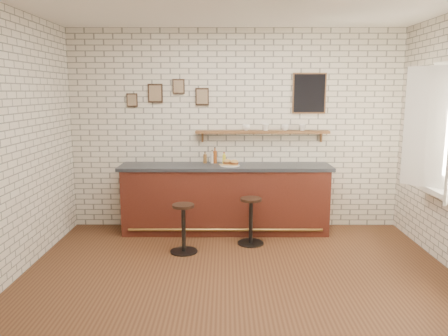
{
  "coord_description": "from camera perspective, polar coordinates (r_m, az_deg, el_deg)",
  "views": [
    {
      "loc": [
        -0.15,
        -4.62,
        2.09
      ],
      "look_at": [
        -0.17,
        0.9,
        1.11
      ],
      "focal_mm": 35.0,
      "sensor_mm": 36.0,
      "label": 1
    }
  ],
  "objects": [
    {
      "name": "sandwich_plate",
      "position": [
        6.35,
        0.79,
        0.34
      ],
      "size": [
        0.28,
        0.28,
        0.01
      ],
      "primitive_type": "cylinder",
      "color": "white",
      "rests_on": "bar_counter"
    },
    {
      "name": "condiment_bottle_yellow",
      "position": [
        6.57,
        0.02,
        1.23
      ],
      "size": [
        0.05,
        0.05,
        0.17
      ],
      "color": "yellow",
      "rests_on": "bar_counter"
    },
    {
      "name": "bitters_bottle_brown",
      "position": [
        6.58,
        -2.49,
        1.25
      ],
      "size": [
        0.05,
        0.05,
        0.18
      ],
      "color": "brown",
      "rests_on": "bar_counter"
    },
    {
      "name": "shelf_cup_d",
      "position": [
        6.65,
        10.22,
        5.24
      ],
      "size": [
        0.11,
        0.11,
        0.1
      ],
      "primitive_type": "imported",
      "rotation": [
        0.0,
        0.0,
        -0.13
      ],
      "color": "white",
      "rests_on": "wall_shelf"
    },
    {
      "name": "ciabatta_sandwich",
      "position": [
        6.34,
        0.89,
        0.74
      ],
      "size": [
        0.26,
        0.19,
        0.08
      ],
      "color": "tan",
      "rests_on": "sandwich_plate"
    },
    {
      "name": "shelf_cup_a",
      "position": [
        6.55,
        2.91,
        5.31
      ],
      "size": [
        0.15,
        0.15,
        0.09
      ],
      "primitive_type": "imported",
      "rotation": [
        0.0,
        0.0,
        0.32
      ],
      "color": "white",
      "rests_on": "wall_shelf"
    },
    {
      "name": "bitters_bottle_amber",
      "position": [
        6.57,
        -1.19,
        1.48
      ],
      "size": [
        0.06,
        0.06,
        0.24
      ],
      "color": "#8F4317",
      "rests_on": "bar_counter"
    },
    {
      "name": "bar_counter",
      "position": [
        6.52,
        0.18,
        -3.98
      ],
      "size": [
        3.1,
        0.65,
        1.01
      ],
      "color": "#532016",
      "rests_on": "ground"
    },
    {
      "name": "bar_stool_right",
      "position": [
        6.03,
        3.52,
        -6.72
      ],
      "size": [
        0.38,
        0.38,
        0.65
      ],
      "color": "black",
      "rests_on": "ground"
    },
    {
      "name": "bitters_bottle_white",
      "position": [
        6.57,
        -1.55,
        1.33
      ],
      "size": [
        0.05,
        0.05,
        0.2
      ],
      "color": "beige",
      "rests_on": "bar_counter"
    },
    {
      "name": "ground",
      "position": [
        5.08,
        1.95,
        -14.23
      ],
      "size": [
        5.0,
        5.0,
        0.0
      ],
      "primitive_type": "plane",
      "color": "brown",
      "rests_on": "ground"
    },
    {
      "name": "wall_shelf",
      "position": [
        6.58,
        5.01,
        4.7
      ],
      "size": [
        2.0,
        0.18,
        0.18
      ],
      "color": "brown",
      "rests_on": "ground"
    },
    {
      "name": "casement_window",
      "position": [
        5.54,
        27.19,
        4.43
      ],
      "size": [
        0.4,
        1.3,
        1.56
      ],
      "color": "white",
      "rests_on": "ground"
    },
    {
      "name": "window_sill",
      "position": [
        5.67,
        26.97,
        -3.13
      ],
      "size": [
        0.2,
        1.35,
        0.06
      ],
      "color": "white",
      "rests_on": "ground"
    },
    {
      "name": "bar_stool_left",
      "position": [
        5.75,
        -5.31,
        -7.64
      ],
      "size": [
        0.36,
        0.36,
        0.64
      ],
      "color": "black",
      "rests_on": "ground"
    },
    {
      "name": "shelf_cup_b",
      "position": [
        6.57,
        5.46,
        5.33
      ],
      "size": [
        0.15,
        0.15,
        0.1
      ],
      "primitive_type": "imported",
      "rotation": [
        0.0,
        0.0,
        0.89
      ],
      "color": "white",
      "rests_on": "wall_shelf"
    },
    {
      "name": "back_wall_decor",
      "position": [
        6.61,
        3.51,
        9.68
      ],
      "size": [
        2.96,
        0.02,
        0.56
      ],
      "color": "black",
      "rests_on": "ground"
    },
    {
      "name": "shelf_cup_c",
      "position": [
        6.61,
        8.0,
        5.25
      ],
      "size": [
        0.15,
        0.15,
        0.09
      ],
      "primitive_type": "imported",
      "rotation": [
        0.0,
        0.0,
        1.11
      ],
      "color": "white",
      "rests_on": "wall_shelf"
    },
    {
      "name": "potato_chips",
      "position": [
        6.35,
        0.62,
        0.41
      ],
      "size": [
        0.25,
        0.18,
        0.0
      ],
      "color": "#EAB652",
      "rests_on": "sandwich_plate"
    }
  ]
}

